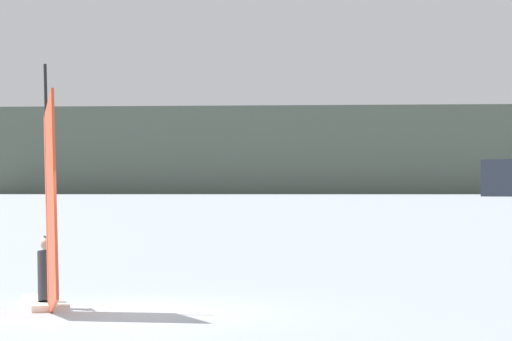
# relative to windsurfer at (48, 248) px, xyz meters

# --- Properties ---
(ground_plane) EXTENTS (4000.00, 4000.00, 0.00)m
(ground_plane) POSITION_rel_windsurfer_xyz_m (1.55, -0.64, -1.10)
(ground_plane) COLOR #9EA8B2
(windsurfer) EXTENTS (1.15, 3.68, 4.58)m
(windsurfer) POSITION_rel_windsurfer_xyz_m (0.00, 0.00, 0.00)
(windsurfer) COLOR white
(windsurfer) RESTS_ON ground_plane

